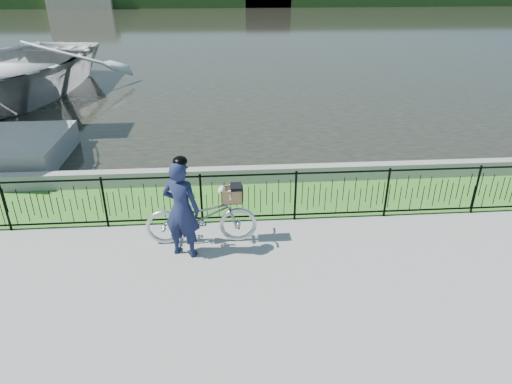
{
  "coord_description": "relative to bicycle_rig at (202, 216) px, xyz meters",
  "views": [
    {
      "loc": [
        -0.5,
        -6.98,
        4.98
      ],
      "look_at": [
        0.11,
        1.0,
        1.0
      ],
      "focal_mm": 32.0,
      "sensor_mm": 36.0,
      "label": 1
    }
  ],
  "objects": [
    {
      "name": "ground",
      "position": [
        0.97,
        -0.86,
        -0.58
      ],
      "size": [
        120.0,
        120.0,
        0.0
      ],
      "primitive_type": "plane",
      "color": "gray",
      "rests_on": "ground"
    },
    {
      "name": "fence",
      "position": [
        0.97,
        0.74,
        -0.01
      ],
      "size": [
        14.0,
        0.06,
        1.15
      ],
      "primitive_type": null,
      "color": "black",
      "rests_on": "ground"
    },
    {
      "name": "cyclist",
      "position": [
        -0.33,
        -0.41,
        0.4
      ],
      "size": [
        0.82,
        0.69,
        2.0
      ],
      "color": "#151B3A",
      "rests_on": "ground"
    },
    {
      "name": "quay_wall",
      "position": [
        0.97,
        2.74,
        -0.38
      ],
      "size": [
        60.0,
        0.3,
        0.4
      ],
      "primitive_type": "cube",
      "color": "gray",
      "rests_on": "ground"
    },
    {
      "name": "bicycle_rig",
      "position": [
        0.0,
        0.0,
        0.0
      ],
      "size": [
        2.19,
        0.76,
        1.24
      ],
      "color": "silver",
      "rests_on": "ground"
    },
    {
      "name": "water",
      "position": [
        0.97,
        32.14,
        -0.58
      ],
      "size": [
        120.0,
        120.0,
        0.0
      ],
      "primitive_type": "plane",
      "color": "black",
      "rests_on": "ground"
    },
    {
      "name": "grass_strip",
      "position": [
        0.97,
        1.74,
        -0.58
      ],
      "size": [
        60.0,
        2.0,
        0.01
      ],
      "primitive_type": "cube",
      "color": "#387424",
      "rests_on": "ground"
    }
  ]
}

